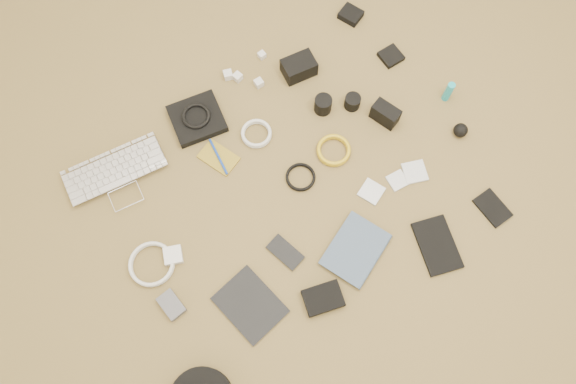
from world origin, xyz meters
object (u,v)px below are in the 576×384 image
dslr_camera (299,67)px  tablet (250,305)px  laptop (120,182)px  phone (285,252)px  paperback (376,263)px

dslr_camera → tablet: (-0.63, -0.66, -0.03)m
laptop → phone: (0.36, -0.54, -0.01)m
dslr_camera → paperback: bearing=-96.6°
dslr_camera → tablet: bearing=-126.3°
dslr_camera → tablet: dslr_camera is taller
tablet → dslr_camera: bearing=35.9°
laptop → dslr_camera: bearing=9.1°
laptop → dslr_camera: dslr_camera is taller
dslr_camera → paperback: 0.80m
tablet → phone: same height
laptop → dslr_camera: (0.79, 0.03, 0.02)m
dslr_camera → phone: size_ratio=0.98×
dslr_camera → paperback: size_ratio=0.56×
phone → paperback: paperback is taller
phone → paperback: (0.24, -0.20, 0.01)m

